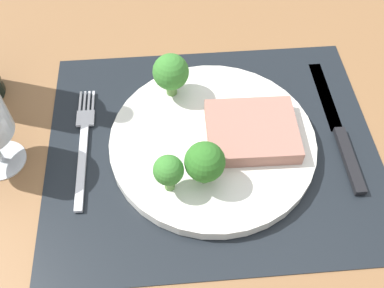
{
  "coord_description": "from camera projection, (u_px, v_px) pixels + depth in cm",
  "views": [
    {
      "loc": [
        -5.4,
        -33.61,
        47.58
      ],
      "look_at": [
        -2.73,
        -0.69,
        1.9
      ],
      "focal_mm": 41.33,
      "sensor_mm": 36.0,
      "label": 1
    }
  ],
  "objects": [
    {
      "name": "broccoli_back_left",
      "position": [
        169.0,
        171.0,
        0.5
      ],
      "size": [
        3.57,
        3.57,
        5.5
      ],
      "color": "#5B8942",
      "rests_on": "plate"
    },
    {
      "name": "ground_plane",
      "position": [
        212.0,
        153.0,
        0.6
      ],
      "size": [
        140.0,
        110.0,
        3.0
      ],
      "primitive_type": "cube",
      "color": "brown"
    },
    {
      "name": "plate",
      "position": [
        212.0,
        142.0,
        0.58
      ],
      "size": [
        26.7,
        26.7,
        1.6
      ],
      "primitive_type": "cylinder",
      "color": "silver",
      "rests_on": "placemat"
    },
    {
      "name": "broccoli_front_edge",
      "position": [
        205.0,
        162.0,
        0.5
      ],
      "size": [
        4.77,
        4.77,
        6.17
      ],
      "color": "#6B994C",
      "rests_on": "plate"
    },
    {
      "name": "knife",
      "position": [
        340.0,
        133.0,
        0.59
      ],
      "size": [
        1.8,
        23.0,
        0.8
      ],
      "rotation": [
        0.0,
        0.0,
        -0.03
      ],
      "color": "black",
      "rests_on": "placemat"
    },
    {
      "name": "broccoli_near_fork",
      "position": [
        171.0,
        72.0,
        0.58
      ],
      "size": [
        4.87,
        4.87,
        6.47
      ],
      "color": "#5B8942",
      "rests_on": "plate"
    },
    {
      "name": "steak",
      "position": [
        252.0,
        133.0,
        0.56
      ],
      "size": [
        11.62,
        9.81,
        2.06
      ],
      "primitive_type": "cube",
      "rotation": [
        0.0,
        0.0,
        -0.02
      ],
      "color": "#9E6B5B",
      "rests_on": "plate"
    },
    {
      "name": "fork",
      "position": [
        83.0,
        144.0,
        0.58
      ],
      "size": [
        2.4,
        19.2,
        0.5
      ],
      "rotation": [
        0.0,
        0.0,
        -0.04
      ],
      "color": "silver",
      "rests_on": "placemat"
    },
    {
      "name": "placemat",
      "position": [
        212.0,
        146.0,
        0.58
      ],
      "size": [
        43.14,
        35.73,
        0.3
      ],
      "primitive_type": "cube",
      "color": "black",
      "rests_on": "ground_plane"
    }
  ]
}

